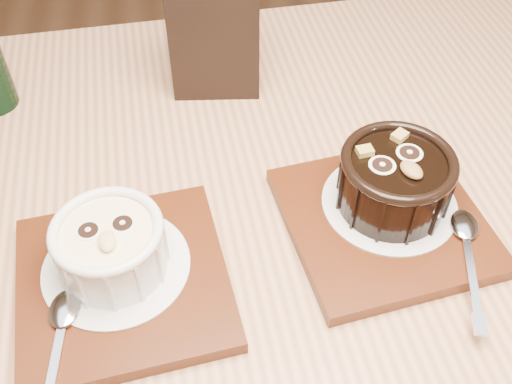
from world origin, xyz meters
TOP-DOWN VIEW (x-y plane):
  - table at (-0.15, -0.02)m, footprint 1.24×0.86m
  - tray_left at (-0.26, -0.06)m, footprint 0.20×0.20m
  - doily_left at (-0.27, -0.05)m, footprint 0.13×0.13m
  - ramekin_white at (-0.27, -0.05)m, footprint 0.10×0.10m
  - spoon_left at (-0.31, -0.12)m, footprint 0.04×0.14m
  - tray_right at (-0.01, -0.03)m, footprint 0.20×0.20m
  - doily_right at (-0.01, -0.01)m, footprint 0.13×0.13m
  - ramekin_dark at (-0.01, -0.01)m, footprint 0.11×0.11m
  - spoon_right at (0.05, -0.08)m, footprint 0.06×0.14m
  - condiment_stand at (-0.15, 0.22)m, footprint 0.11×0.07m

SIDE VIEW (x-z plane):
  - table at x=-0.15m, z-range 0.28..1.03m
  - tray_left at x=-0.26m, z-range 0.75..0.76m
  - tray_right at x=-0.01m, z-range 0.75..0.76m
  - doily_left at x=-0.27m, z-range 0.77..0.77m
  - doily_right at x=-0.01m, z-range 0.77..0.77m
  - spoon_left at x=-0.31m, z-range 0.77..0.77m
  - spoon_right at x=0.05m, z-range 0.77..0.77m
  - ramekin_white at x=-0.27m, z-range 0.77..0.82m
  - ramekin_dark at x=-0.01m, z-range 0.77..0.83m
  - condiment_stand at x=-0.15m, z-range 0.75..0.89m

